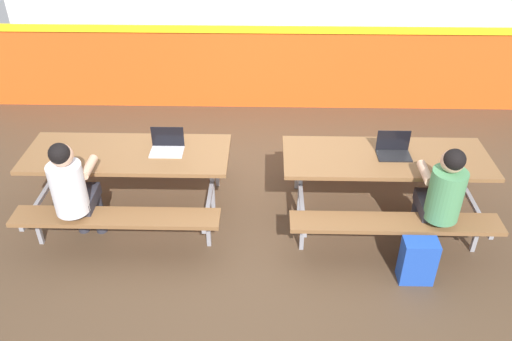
# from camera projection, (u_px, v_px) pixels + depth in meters

# --- Properties ---
(ground_plane) EXTENTS (10.00, 10.00, 0.02)m
(ground_plane) POSITION_uv_depth(u_px,v_px,m) (256.00, 215.00, 5.43)
(ground_plane) COLOR #4C3826
(accent_backdrop) EXTENTS (8.00, 0.14, 2.60)m
(accent_backdrop) POSITION_uv_depth(u_px,v_px,m) (260.00, 21.00, 6.88)
(accent_backdrop) COLOR #E55119
(accent_backdrop) RESTS_ON ground
(picnic_table_left) EXTENTS (2.00, 1.56, 0.74)m
(picnic_table_left) POSITION_uv_depth(u_px,v_px,m) (129.00, 166.00, 5.14)
(picnic_table_left) COLOR brown
(picnic_table_left) RESTS_ON ground
(picnic_table_right) EXTENTS (2.00, 1.56, 0.74)m
(picnic_table_right) POSITION_uv_depth(u_px,v_px,m) (384.00, 171.00, 5.07)
(picnic_table_right) COLOR brown
(picnic_table_right) RESTS_ON ground
(student_nearer) EXTENTS (0.36, 0.53, 1.21)m
(student_nearer) POSITION_uv_depth(u_px,v_px,m) (72.00, 187.00, 4.61)
(student_nearer) COLOR #2D2D38
(student_nearer) RESTS_ON ground
(student_further) EXTENTS (0.36, 0.53, 1.21)m
(student_further) POSITION_uv_depth(u_px,v_px,m) (442.00, 194.00, 4.53)
(student_further) COLOR #2D2D38
(student_further) RESTS_ON ground
(laptop_silver) EXTENTS (0.32, 0.22, 0.22)m
(laptop_silver) POSITION_uv_depth(u_px,v_px,m) (167.00, 146.00, 5.05)
(laptop_silver) COLOR silver
(laptop_silver) RESTS_ON picnic_table_left
(laptop_dark) EXTENTS (0.32, 0.22, 0.22)m
(laptop_dark) POSITION_uv_depth(u_px,v_px,m) (394.00, 150.00, 4.99)
(laptop_dark) COLOR black
(laptop_dark) RESTS_ON picnic_table_right
(backpack_dark) EXTENTS (0.30, 0.22, 0.44)m
(backpack_dark) POSITION_uv_depth(u_px,v_px,m) (417.00, 261.00, 4.53)
(backpack_dark) COLOR #1E47B2
(backpack_dark) RESTS_ON ground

